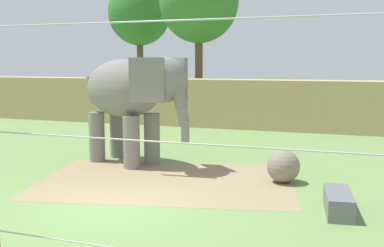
% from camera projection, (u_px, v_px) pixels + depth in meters
% --- Properties ---
extents(ground_plane, '(120.00, 120.00, 0.00)m').
position_uv_depth(ground_plane, '(111.00, 207.00, 9.68)').
color(ground_plane, '#6B8E4C').
extents(dirt_patch, '(7.21, 5.69, 0.01)m').
position_uv_depth(dirt_patch, '(166.00, 180.00, 11.90)').
color(dirt_patch, '#937F5B').
rests_on(dirt_patch, ground).
extents(embankment_wall, '(36.00, 1.80, 2.26)m').
position_uv_depth(embankment_wall, '(247.00, 104.00, 21.64)').
color(embankment_wall, tan).
rests_on(embankment_wall, ground).
extents(elephant, '(4.11, 2.56, 3.19)m').
position_uv_depth(elephant, '(131.00, 94.00, 13.63)').
color(elephant, gray).
rests_on(elephant, ground).
extents(enrichment_ball, '(0.84, 0.84, 0.84)m').
position_uv_depth(enrichment_ball, '(283.00, 166.00, 11.64)').
color(enrichment_ball, gray).
rests_on(enrichment_ball, ground).
extents(feed_trough, '(0.67, 1.45, 0.44)m').
position_uv_depth(feed_trough, '(338.00, 202.00, 9.27)').
color(feed_trough, slate).
rests_on(feed_trough, ground).
extents(tree_far_left, '(4.43, 4.43, 8.79)m').
position_uv_depth(tree_far_left, '(199.00, 2.00, 25.57)').
color(tree_far_left, brown).
rests_on(tree_far_left, ground).
extents(tree_left_of_centre, '(4.26, 4.26, 8.71)m').
position_uv_depth(tree_left_of_centre, '(140.00, 13.00, 31.34)').
color(tree_left_of_centre, brown).
rests_on(tree_left_of_centre, ground).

